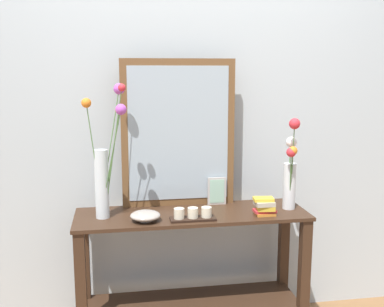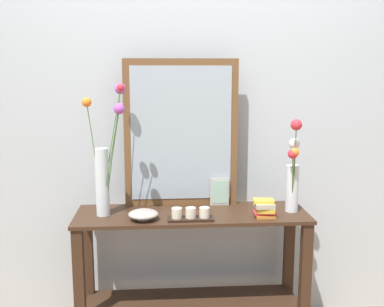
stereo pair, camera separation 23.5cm
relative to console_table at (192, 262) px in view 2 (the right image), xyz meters
name	(u,v)px [view 2 (the right image)]	position (x,y,z in m)	size (l,w,h in m)	color
wall_back	(188,104)	(0.00, 0.32, 0.88)	(6.40, 0.08, 2.70)	#B2BCC1
console_table	(192,262)	(0.00, 0.00, 0.00)	(1.30, 0.40, 0.77)	#382316
mirror_leaning	(181,133)	(-0.05, 0.17, 0.72)	(0.66, 0.03, 0.85)	brown
tall_vase_left	(105,162)	(-0.47, -0.01, 0.60)	(0.23, 0.22, 0.72)	silver
vase_right	(293,173)	(0.56, -0.03, 0.52)	(0.09, 0.15, 0.53)	silver
candle_tray	(191,215)	(-0.02, -0.12, 0.32)	(0.24, 0.09, 0.07)	black
picture_frame_small	(219,192)	(0.17, 0.14, 0.38)	(0.11, 0.01, 0.16)	#B7B2AD
decorative_bowl	(143,214)	(-0.27, -0.11, 0.33)	(0.16, 0.16, 0.06)	#9E9389
book_stack	(265,208)	(0.39, -0.10, 0.34)	(0.13, 0.10, 0.10)	orange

